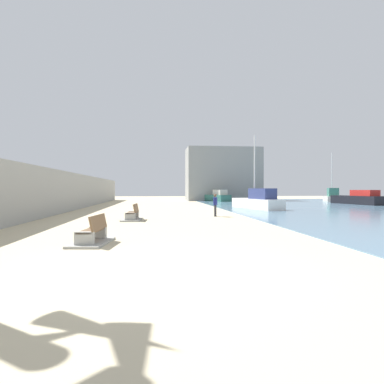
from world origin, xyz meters
name	(u,v)px	position (x,y,z in m)	size (l,w,h in m)	color
ground_plane	(156,213)	(0.00, 18.00, 0.00)	(120.00, 120.00, 0.00)	#C6B793
seawall	(56,192)	(-7.50, 18.00, 1.64)	(0.80, 64.00, 3.27)	#9E9E99
bench_near	(92,237)	(-2.13, 3.88, 0.23)	(1.35, 2.22, 0.98)	#9E9E99
bench_far	(133,216)	(-1.39, 12.25, 0.23)	(1.25, 2.17, 0.98)	#9E9E99
person_walking	(215,204)	(3.99, 14.39, 0.88)	(0.32, 0.47, 1.53)	#333338
boat_nearest	(359,199)	(24.23, 29.49, 0.70)	(3.16, 7.42, 1.72)	black
boat_far_left	(258,201)	(9.32, 21.93, 0.75)	(3.12, 7.12, 6.90)	white
boat_distant	(332,196)	(26.23, 39.06, 0.78)	(3.23, 4.70, 7.27)	beige
boat_far_right	(218,197)	(9.23, 41.15, 0.69)	(3.50, 5.02, 1.74)	#337060
harbor_building	(223,174)	(10.95, 46.00, 4.30)	(12.00, 6.00, 8.61)	gray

